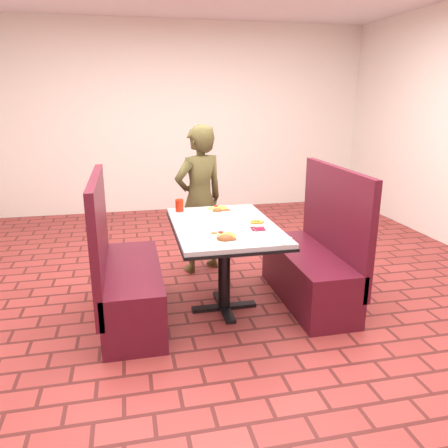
% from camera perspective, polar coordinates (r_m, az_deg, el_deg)
% --- Properties ---
extents(room, '(7.00, 7.04, 2.82)m').
position_cam_1_polar(room, '(3.36, -0.00, 19.35)').
color(room, '#9F3834').
rests_on(room, ground).
extents(dining_table, '(0.81, 1.21, 0.75)m').
position_cam_1_polar(dining_table, '(3.53, -0.00, -1.50)').
color(dining_table, '#B4B6B9').
rests_on(dining_table, ground).
extents(booth_bench_left, '(0.47, 1.20, 1.17)m').
position_cam_1_polar(booth_bench_left, '(3.57, -12.71, -7.27)').
color(booth_bench_left, '#5B1424').
rests_on(booth_bench_left, ground).
extents(booth_bench_right, '(0.47, 1.20, 1.17)m').
position_cam_1_polar(booth_bench_right, '(3.88, 11.63, -5.24)').
color(booth_bench_right, '#5B1424').
rests_on(booth_bench_right, ground).
extents(diner_person, '(0.63, 0.53, 1.48)m').
position_cam_1_polar(diner_person, '(4.37, -3.21, 3.16)').
color(diner_person, brown).
rests_on(diner_person, ground).
extents(near_dinner_plate, '(0.27, 0.27, 0.08)m').
position_cam_1_polar(near_dinner_plate, '(3.11, 0.10, -1.55)').
color(near_dinner_plate, white).
rests_on(near_dinner_plate, dining_table).
extents(far_dinner_plate, '(0.27, 0.27, 0.07)m').
position_cam_1_polar(far_dinner_plate, '(3.88, -0.60, 2.01)').
color(far_dinner_plate, white).
rests_on(far_dinner_plate, dining_table).
extents(plantain_plate, '(0.18, 0.18, 0.03)m').
position_cam_1_polar(plantain_plate, '(3.50, 4.26, 0.13)').
color(plantain_plate, white).
rests_on(plantain_plate, dining_table).
extents(maroon_napkin, '(0.11, 0.11, 0.00)m').
position_cam_1_polar(maroon_napkin, '(3.38, 4.47, -0.64)').
color(maroon_napkin, maroon).
rests_on(maroon_napkin, dining_table).
extents(spoon_utensil, '(0.02, 0.12, 0.00)m').
position_cam_1_polar(spoon_utensil, '(3.34, 4.07, -0.80)').
color(spoon_utensil, silver).
rests_on(spoon_utensil, dining_table).
extents(red_tumbler, '(0.07, 0.07, 0.11)m').
position_cam_1_polar(red_tumbler, '(3.90, -5.84, 2.44)').
color(red_tumbler, red).
rests_on(red_tumbler, dining_table).
extents(paper_napkin, '(0.27, 0.27, 0.01)m').
position_cam_1_polar(paper_napkin, '(3.13, 6.50, -2.00)').
color(paper_napkin, white).
rests_on(paper_napkin, dining_table).
extents(knife_utensil, '(0.02, 0.18, 0.00)m').
position_cam_1_polar(knife_utensil, '(3.14, 0.36, -1.76)').
color(knife_utensil, silver).
rests_on(knife_utensil, dining_table).
extents(fork_utensil, '(0.04, 0.16, 0.00)m').
position_cam_1_polar(fork_utensil, '(3.17, 0.50, -1.60)').
color(fork_utensil, '#B9B9BE').
rests_on(fork_utensil, dining_table).
extents(lettuce_shreds, '(0.28, 0.32, 0.00)m').
position_cam_1_polar(lettuce_shreds, '(3.57, 0.42, 0.32)').
color(lettuce_shreds, '#98C64F').
rests_on(lettuce_shreds, dining_table).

